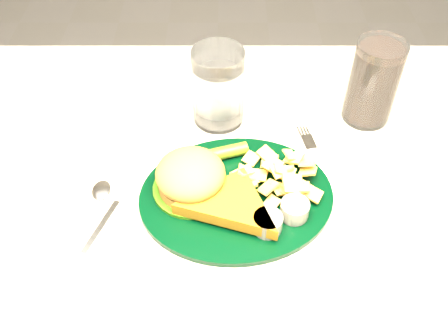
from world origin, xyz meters
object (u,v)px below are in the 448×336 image
Objects in this scene: fork_napkin at (310,171)px; cola_glass at (373,83)px; dinner_plate at (237,184)px; water_glass at (218,87)px; table at (209,310)px.

cola_glass is at bearing 40.11° from fork_napkin.
cola_glass is at bearing 31.90° from dinner_plate.
fork_napkin is at bearing -42.15° from water_glass.
cola_glass is 0.19m from fork_napkin.
cola_glass is (0.26, 0.00, 0.01)m from water_glass.
water_glass reaches higher than table.
table is at bearing -147.45° from cola_glass.
water_glass reaches higher than dinner_plate.
fork_napkin is at bearing 16.11° from dinner_plate.
cola_glass is 1.00× the size of fork_napkin.
water_glass is at bearing -178.93° from cola_glass.
dinner_plate is 0.13m from fork_napkin.
table is at bearing -97.07° from water_glass.
dinner_plate is at bearing -81.21° from water_glass.
water_glass is (0.02, 0.17, 0.44)m from table.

